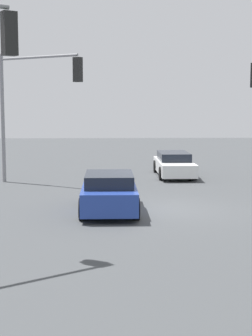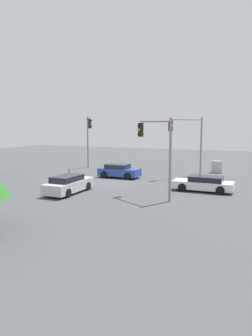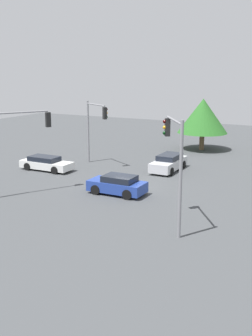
% 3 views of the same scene
% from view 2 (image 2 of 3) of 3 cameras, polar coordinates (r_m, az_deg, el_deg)
% --- Properties ---
extents(ground_plane, '(80.00, 80.00, 0.00)m').
position_cam_2_polar(ground_plane, '(31.50, -1.88, -2.19)').
color(ground_plane, '#424447').
extents(sedan_silver, '(1.93, 4.77, 1.43)m').
position_cam_2_polar(sedan_silver, '(26.17, -9.97, -2.81)').
color(sedan_silver, silver).
rests_on(sedan_silver, ground_plane).
extents(sedan_white, '(4.79, 1.86, 1.23)m').
position_cam_2_polar(sedan_white, '(27.20, 13.34, -2.68)').
color(sedan_white, silver).
rests_on(sedan_white, ground_plane).
extents(sedan_blue, '(4.10, 1.96, 1.38)m').
position_cam_2_polar(sedan_blue, '(33.10, -1.22, -0.51)').
color(sedan_blue, '#233D93').
rests_on(sedan_blue, ground_plane).
extents(traffic_signal_main, '(2.36, 3.36, 6.29)m').
position_cam_2_polar(traffic_signal_main, '(39.22, -6.54, 6.06)').
color(traffic_signal_main, gray).
rests_on(traffic_signal_main, ground_plane).
extents(traffic_signal_cross, '(3.13, 1.97, 5.84)m').
position_cam_2_polar(traffic_signal_cross, '(23.70, 5.40, 4.22)').
color(traffic_signal_cross, gray).
rests_on(traffic_signal_cross, ground_plane).
extents(traffic_signal_aux, '(2.61, 4.04, 6.08)m').
position_cam_2_polar(traffic_signal_aux, '(34.10, 10.93, 5.57)').
color(traffic_signal_aux, gray).
rests_on(traffic_signal_aux, ground_plane).
extents(electrical_cabinet, '(1.15, 0.50, 1.32)m').
position_cam_2_polar(electrical_cabinet, '(37.64, 15.56, 0.19)').
color(electrical_cabinet, '#B2B2AD').
rests_on(electrical_cabinet, ground_plane).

